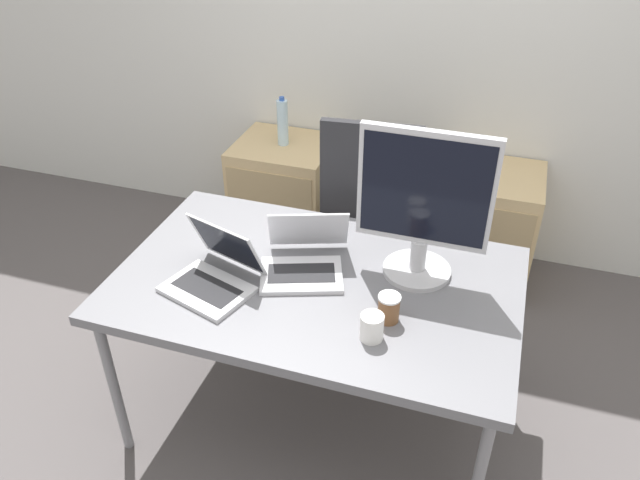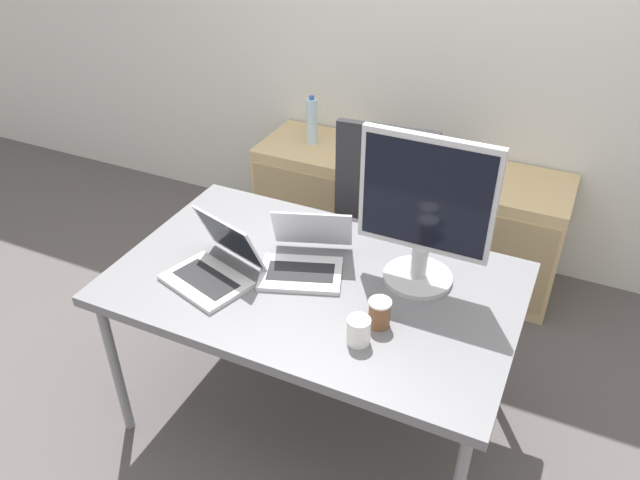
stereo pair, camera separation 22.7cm
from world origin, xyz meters
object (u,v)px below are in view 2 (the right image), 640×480
object	(u,v)px
cabinet_right	(508,238)
laptop_left	(214,266)
monitor	(425,213)
cabinet_left	(312,192)
coffee_cup_white	(359,331)
office_chair	(389,239)
coffee_cup_brown	(379,313)
water_bottle	(312,121)
laptop_right	(305,258)

from	to	relation	value
cabinet_right	laptop_left	xyz separation A→B (m)	(-0.89, -1.38, 0.46)
monitor	cabinet_left	bearing A→B (deg)	131.50
cabinet_left	coffee_cup_white	bearing A→B (deg)	-59.30
office_chair	cabinet_left	size ratio (longest dim) A/B	1.73
monitor	coffee_cup_white	distance (m)	0.48
coffee_cup_brown	monitor	bearing A→B (deg)	81.87
cabinet_left	coffee_cup_brown	distance (m)	1.71
cabinet_right	laptop_left	world-z (taller)	laptop_left
coffee_cup_white	laptop_left	bearing A→B (deg)	170.81
cabinet_right	water_bottle	size ratio (longest dim) A/B	2.31
cabinet_right	coffee_cup_white	world-z (taller)	coffee_cup_white
water_bottle	coffee_cup_brown	bearing A→B (deg)	-56.49
coffee_cup_white	office_chair	bearing A→B (deg)	103.34
water_bottle	monitor	world-z (taller)	monitor
cabinet_left	laptop_left	distance (m)	1.48
coffee_cup_brown	laptop_right	bearing A→B (deg)	153.48
cabinet_right	coffee_cup_white	xyz separation A→B (m)	(-0.27, -1.48, 0.46)
cabinet_left	laptop_right	distance (m)	1.39
office_chair	monitor	world-z (taller)	monitor
cabinet_right	monitor	distance (m)	1.30
monitor	office_chair	bearing A→B (deg)	116.45
water_bottle	coffee_cup_white	distance (m)	1.72
office_chair	water_bottle	distance (m)	0.83
laptop_right	cabinet_left	bearing A→B (deg)	114.50
office_chair	laptop_left	world-z (taller)	office_chair
office_chair	cabinet_left	bearing A→B (deg)	145.97
laptop_left	monitor	bearing A→B (deg)	23.57
laptop_right	coffee_cup_white	size ratio (longest dim) A/B	4.26
cabinet_left	cabinet_right	world-z (taller)	same
monitor	coffee_cup_brown	xyz separation A→B (m)	(-0.04, -0.30, -0.24)
cabinet_right	coffee_cup_brown	bearing A→B (deg)	-99.81
office_chair	monitor	distance (m)	0.95
cabinet_right	coffee_cup_brown	world-z (taller)	coffee_cup_brown
monitor	laptop_right	bearing A→B (deg)	-164.76
office_chair	water_bottle	xyz separation A→B (m)	(-0.63, 0.43, 0.35)
cabinet_left	cabinet_right	bearing A→B (deg)	0.00
laptop_right	coffee_cup_brown	world-z (taller)	laptop_right
office_chair	cabinet_right	xyz separation A→B (m)	(0.52, 0.42, -0.10)
cabinet_right	cabinet_left	bearing A→B (deg)	180.00
coffee_cup_brown	water_bottle	bearing A→B (deg)	123.51
water_bottle	coffee_cup_white	size ratio (longest dim) A/B	2.93
laptop_right	monitor	world-z (taller)	monitor
laptop_right	coffee_cup_white	distance (m)	0.44
monitor	coffee_cup_white	bearing A→B (deg)	-100.49
water_bottle	monitor	size ratio (longest dim) A/B	0.48
laptop_right	coffee_cup_white	bearing A→B (deg)	-40.76
water_bottle	laptop_left	bearing A→B (deg)	-79.32
office_chair	water_bottle	size ratio (longest dim) A/B	3.99
laptop_right	monitor	size ratio (longest dim) A/B	0.70
cabinet_left	cabinet_right	xyz separation A→B (m)	(1.15, 0.00, 0.00)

